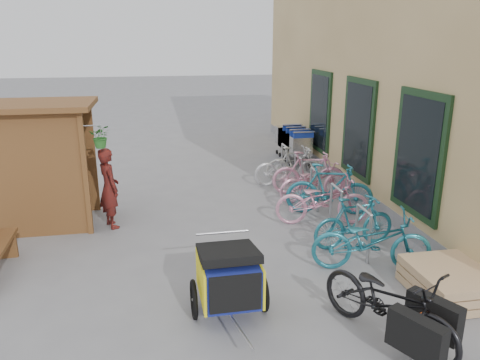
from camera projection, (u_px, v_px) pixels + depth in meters
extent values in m
plane|color=gray|center=(226.00, 268.00, 7.50)|extent=(80.00, 80.00, 0.00)
cube|color=tan|center=(451.00, 39.00, 11.84)|extent=(6.00, 13.00, 7.00)
cube|color=gray|center=(334.00, 172.00, 12.31)|extent=(0.18, 13.00, 0.30)
cube|color=black|center=(419.00, 154.00, 8.11)|extent=(0.06, 1.50, 2.20)
cube|color=black|center=(417.00, 154.00, 8.10)|extent=(0.02, 1.25, 1.95)
cube|color=black|center=(358.00, 128.00, 10.46)|extent=(0.06, 1.50, 2.20)
cube|color=black|center=(357.00, 128.00, 10.46)|extent=(0.02, 1.25, 1.95)
cube|color=black|center=(320.00, 112.00, 12.81)|extent=(0.06, 1.50, 2.20)
cube|color=black|center=(319.00, 112.00, 12.81)|extent=(0.02, 1.25, 1.95)
cube|color=brown|center=(85.00, 175.00, 8.51)|extent=(0.09, 0.09, 2.30)
cube|color=brown|center=(1.00, 162.00, 9.42)|extent=(0.09, 0.09, 2.30)
cube|color=brown|center=(94.00, 158.00, 9.73)|extent=(0.09, 0.09, 2.30)
cube|color=brown|center=(34.00, 177.00, 8.38)|extent=(1.80, 0.05, 2.30)
cube|color=brown|center=(48.00, 160.00, 9.55)|extent=(1.80, 0.05, 2.30)
cube|color=brown|center=(33.00, 105.00, 8.61)|extent=(2.15, 1.65, 0.10)
cube|color=brown|center=(32.00, 181.00, 9.00)|extent=(1.30, 1.15, 0.04)
cube|color=brown|center=(28.00, 150.00, 8.83)|extent=(1.30, 1.15, 0.04)
cylinder|color=#A5A8AD|center=(91.00, 126.00, 8.28)|extent=(0.36, 0.02, 0.02)
imported|color=#276523|center=(101.00, 136.00, 8.36)|extent=(0.38, 0.33, 0.42)
cylinder|color=#A5A8AD|center=(369.00, 239.00, 7.54)|extent=(0.05, 0.05, 0.84)
cylinder|color=#A5A8AD|center=(356.00, 228.00, 8.01)|extent=(0.05, 0.05, 0.84)
cylinder|color=#A5A8AD|center=(364.00, 210.00, 7.66)|extent=(0.05, 0.50, 0.05)
cylinder|color=#A5A8AD|center=(341.00, 213.00, 8.67)|extent=(0.05, 0.05, 0.84)
cylinder|color=#A5A8AD|center=(331.00, 204.00, 9.14)|extent=(0.05, 0.05, 0.84)
cylinder|color=#A5A8AD|center=(337.00, 188.00, 8.79)|extent=(0.05, 0.50, 0.05)
cylinder|color=#A5A8AD|center=(319.00, 193.00, 9.80)|extent=(0.05, 0.05, 0.84)
cylinder|color=#A5A8AD|center=(311.00, 186.00, 10.27)|extent=(0.05, 0.05, 0.84)
cylinder|color=#A5A8AD|center=(316.00, 171.00, 9.91)|extent=(0.05, 0.50, 0.05)
cylinder|color=#A5A8AD|center=(301.00, 177.00, 10.93)|extent=(0.05, 0.05, 0.84)
cylinder|color=#A5A8AD|center=(295.00, 171.00, 11.40)|extent=(0.05, 0.05, 0.84)
cylinder|color=#A5A8AD|center=(299.00, 157.00, 11.04)|extent=(0.05, 0.50, 0.05)
cylinder|color=#A5A8AD|center=(287.00, 164.00, 12.06)|extent=(0.05, 0.05, 0.84)
cylinder|color=#A5A8AD|center=(282.00, 159.00, 12.53)|extent=(0.05, 0.05, 0.84)
cylinder|color=#A5A8AD|center=(285.00, 146.00, 12.17)|extent=(0.05, 0.50, 0.05)
cube|color=tan|center=(448.00, 291.00, 6.69)|extent=(1.00, 1.20, 0.12)
cube|color=tan|center=(450.00, 282.00, 6.65)|extent=(1.00, 1.20, 0.12)
cube|color=tan|center=(451.00, 273.00, 6.60)|extent=(1.00, 1.20, 0.12)
cube|color=brown|center=(3.00, 246.00, 7.79)|extent=(0.42, 0.08, 0.42)
cube|color=silver|center=(298.00, 144.00, 13.35)|extent=(0.58, 0.89, 0.54)
cube|color=#1936A8|center=(304.00, 135.00, 12.82)|extent=(0.58, 0.04, 0.19)
cylinder|color=silver|center=(304.00, 132.00, 12.77)|extent=(0.61, 0.04, 0.04)
cylinder|color=black|center=(294.00, 167.00, 13.13)|extent=(0.04, 0.13, 0.13)
cube|color=silver|center=(295.00, 141.00, 13.70)|extent=(0.58, 0.89, 0.54)
cube|color=#1936A8|center=(300.00, 132.00, 13.17)|extent=(0.58, 0.04, 0.19)
cylinder|color=silver|center=(300.00, 130.00, 13.11)|extent=(0.61, 0.04, 0.04)
cylinder|color=black|center=(290.00, 164.00, 13.48)|extent=(0.04, 0.13, 0.13)
cube|color=silver|center=(291.00, 139.00, 14.04)|extent=(0.58, 0.89, 0.54)
cube|color=#1936A8|center=(296.00, 130.00, 13.51)|extent=(0.58, 0.04, 0.19)
cylinder|color=silver|center=(296.00, 127.00, 13.46)|extent=(0.61, 0.04, 0.04)
cylinder|color=black|center=(286.00, 160.00, 13.82)|extent=(0.04, 0.13, 0.13)
cube|color=silver|center=(288.00, 137.00, 14.38)|extent=(0.58, 0.89, 0.54)
cube|color=#1936A8|center=(292.00, 127.00, 13.85)|extent=(0.58, 0.04, 0.19)
cylinder|color=silver|center=(293.00, 125.00, 13.80)|extent=(0.61, 0.04, 0.04)
cylinder|color=black|center=(283.00, 158.00, 14.16)|extent=(0.04, 0.13, 0.13)
cube|color=navy|center=(229.00, 277.00, 6.14)|extent=(0.70, 0.92, 0.54)
cube|color=yellow|center=(201.00, 280.00, 6.07)|extent=(0.05, 0.91, 0.54)
cube|color=yellow|center=(256.00, 274.00, 6.21)|extent=(0.05, 0.91, 0.54)
cube|color=black|center=(236.00, 294.00, 5.68)|extent=(0.65, 0.04, 0.49)
cube|color=black|center=(228.00, 253.00, 6.10)|extent=(0.77, 0.89, 0.26)
torus|color=black|center=(194.00, 300.00, 6.14)|extent=(0.07, 0.53, 0.53)
torus|color=black|center=(263.00, 292.00, 6.31)|extent=(0.07, 0.53, 0.53)
cylinder|color=#B7B7BC|center=(241.00, 330.00, 5.49)|extent=(0.05, 0.78, 0.03)
cylinder|color=#B7B7BC|center=(222.00, 233.00, 6.49)|extent=(0.74, 0.04, 0.03)
imported|color=black|center=(388.00, 302.00, 5.60)|extent=(1.46, 2.01, 1.01)
cube|color=black|center=(416.00, 336.00, 5.05)|extent=(0.45, 0.66, 0.45)
cube|color=black|center=(434.00, 316.00, 5.42)|extent=(0.45, 0.66, 0.45)
cube|color=#F14F16|center=(426.00, 322.00, 5.22)|extent=(0.19, 0.21, 0.12)
imported|color=maroon|center=(109.00, 188.00, 8.94)|extent=(0.58, 0.68, 1.57)
imported|color=teal|center=(372.00, 241.00, 7.32)|extent=(1.97, 1.06, 0.98)
imported|color=teal|center=(354.00, 222.00, 8.15)|extent=(1.58, 0.61, 0.93)
imported|color=pink|center=(323.00, 200.00, 9.16)|extent=(1.93, 0.93, 0.97)
imported|color=teal|center=(330.00, 189.00, 9.66)|extent=(1.87, 1.00, 1.08)
imported|color=pink|center=(313.00, 181.00, 10.53)|extent=(1.77, 0.90, 0.89)
imported|color=pink|center=(309.00, 173.00, 10.90)|extent=(1.78, 0.78, 1.03)
imported|color=silver|center=(288.00, 166.00, 11.69)|extent=(1.79, 0.74, 0.92)
imported|color=silver|center=(295.00, 164.00, 11.96)|extent=(1.53, 0.59, 0.89)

